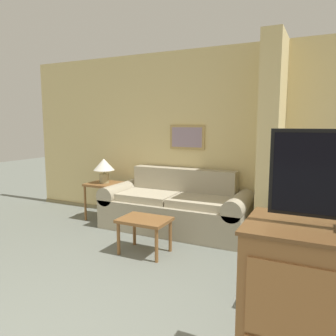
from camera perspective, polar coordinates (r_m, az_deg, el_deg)
wall_back at (r=4.88m, az=8.52°, el=5.01°), size 6.83×0.16×2.60m
wall_partition_pillar at (r=4.31m, az=17.55°, el=4.44°), size 0.24×0.67×2.60m
couch at (r=4.75m, az=1.33°, el=-6.96°), size 2.13×0.84×0.85m
coffee_table at (r=3.90m, az=-4.10°, el=-9.65°), size 0.58×0.43×0.42m
side_table at (r=5.33m, az=-11.00°, el=-3.49°), size 0.49×0.49×0.58m
table_lamp at (r=5.27m, az=-11.10°, el=0.27°), size 0.33×0.33×0.39m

